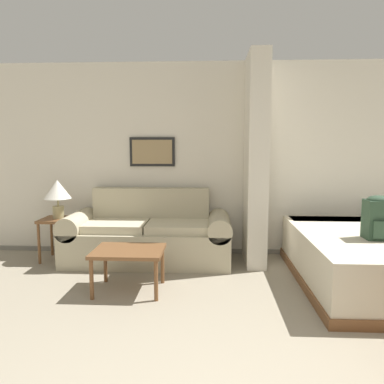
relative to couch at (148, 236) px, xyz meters
The scene contains 7 objects.
wall_back 1.59m from the couch, 22.35° to the left, with size 6.99×0.16×2.60m.
wall_partition_pillar 1.67m from the couch, ahead, with size 0.24×0.75×2.60m.
couch is the anchor object (origin of this frame).
coffee_table 1.01m from the couch, 91.84° to the right, with size 0.71×0.56×0.44m.
side_table 1.18m from the couch, behind, with size 0.44×0.44×0.55m.
table_lamp 1.30m from the couch, behind, with size 0.34×0.34×0.50m.
backpack 2.68m from the couch, 20.36° to the right, with size 0.26×0.24×0.44m.
Camera 1 is at (-0.37, -1.14, 1.48)m, focal length 35.00 mm.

